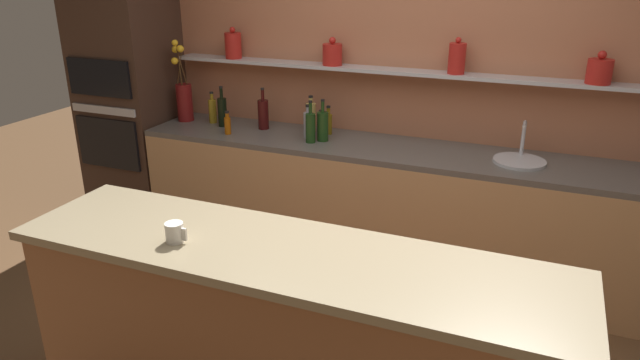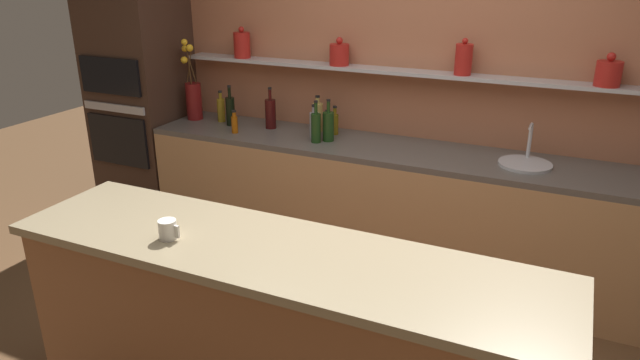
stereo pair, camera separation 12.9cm
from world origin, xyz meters
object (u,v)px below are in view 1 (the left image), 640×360
bottle_wine_5 (310,127)px  bottle_spirit_2 (308,124)px  bottle_wine_4 (323,126)px  bottle_oil_0 (213,110)px  bottle_sauce_7 (228,124)px  bottle_spirit_3 (311,117)px  bottle_wine_6 (222,111)px  sink_fixture (520,159)px  bottle_oil_9 (328,123)px  bottle_wine_1 (263,114)px  coffee_mug (175,232)px  bottle_sauce_8 (321,125)px  oven_tower (131,105)px  flower_vase (184,96)px

bottle_wine_5 → bottle_spirit_2: bearing=121.8°
bottle_wine_4 → bottle_oil_0: bearing=173.0°
bottle_oil_0 → bottle_sauce_7: (0.27, -0.23, -0.03)m
bottle_spirit_3 → bottle_wine_6: 0.70m
sink_fixture → bottle_wine_4: 1.35m
bottle_oil_0 → bottle_oil_9: bearing=2.9°
bottle_wine_1 → coffee_mug: (0.62, -1.99, 0.03)m
bottle_sauce_8 → bottle_oil_9: 0.07m
bottle_oil_9 → bottle_wine_1: bearing=-173.9°
bottle_wine_4 → bottle_wine_6: (-0.86, 0.06, 0.01)m
oven_tower → bottle_sauce_8: 1.66m
bottle_spirit_2 → bottle_oil_0: bearing=174.0°
bottle_oil_0 → bottle_wine_6: bearing=-24.8°
bottle_wine_4 → bottle_sauce_7: bottle_wine_4 is taller
bottle_oil_9 → coffee_mug: bearing=-86.9°
bottle_wine_6 → sink_fixture: bearing=-0.6°
bottle_spirit_2 → bottle_sauce_8: size_ratio=1.26×
bottle_oil_9 → coffee_mug: (0.11, -2.05, 0.06)m
bottle_sauce_8 → bottle_oil_9: size_ratio=0.91×
bottle_wine_5 → bottle_wine_6: size_ratio=0.96×
sink_fixture → bottle_wine_4: bottle_wine_4 is taller
flower_vase → coffee_mug: bearing=-56.1°
oven_tower → flower_vase: bearing=7.7°
bottle_wine_5 → bottle_oil_9: 0.24m
bottle_oil_9 → coffee_mug: 2.05m
bottle_spirit_3 → bottle_sauce_7: bearing=-150.6°
sink_fixture → coffee_mug: sink_fixture is taller
bottle_spirit_2 → coffee_mug: size_ratio=2.51×
flower_vase → oven_tower: bearing=-172.3°
flower_vase → bottle_sauce_8: size_ratio=3.34×
sink_fixture → bottle_sauce_8: (-1.40, 0.07, 0.06)m
bottle_sauce_7 → bottle_sauce_8: size_ratio=0.89×
flower_vase → bottle_oil_9: 1.22m
bottle_wine_4 → coffee_mug: bottle_wine_4 is taller
bottle_wine_6 → bottle_sauce_8: 0.81m
flower_vase → bottle_wine_1: (0.70, 0.02, -0.08)m
bottle_wine_1 → bottle_sauce_7: bearing=-128.8°
bottle_wine_4 → bottle_wine_5: (-0.06, -0.07, 0.00)m
flower_vase → coffee_mug: size_ratio=6.67×
bottle_oil_9 → bottle_sauce_8: bearing=-119.4°
oven_tower → bottle_spirit_3: (1.54, 0.17, 0.02)m
flower_vase → bottle_sauce_8: bearing=0.9°
oven_tower → bottle_wine_1: 1.18m
bottle_sauce_7 → bottle_sauce_8: bottle_sauce_8 is taller
bottle_wine_1 → bottle_wine_4: bottle_wine_1 is taller
bottle_oil_0 → bottle_oil_9: 0.97m
bottle_spirit_2 → bottle_sauce_7: (-0.59, -0.14, -0.03)m
flower_vase → bottle_wine_6: 0.38m
bottle_spirit_2 → coffee_mug: bottle_spirit_2 is taller
oven_tower → bottle_spirit_2: oven_tower is taller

